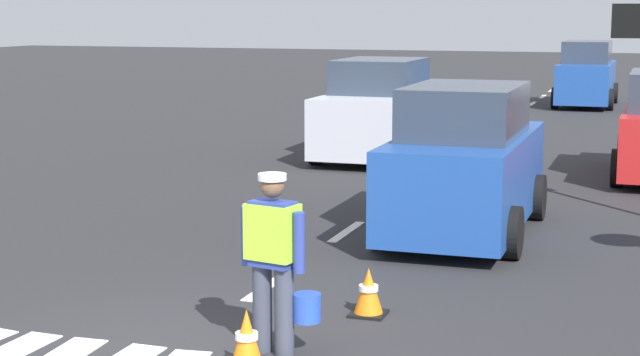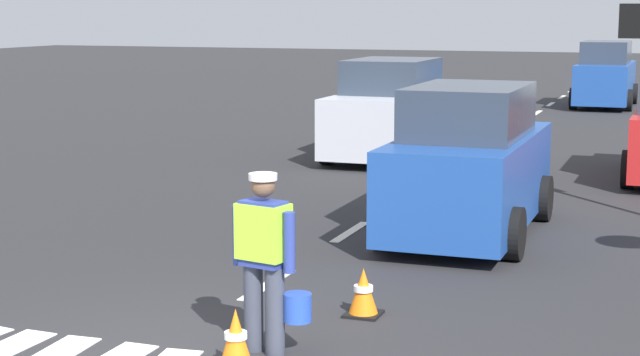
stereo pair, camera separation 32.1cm
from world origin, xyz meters
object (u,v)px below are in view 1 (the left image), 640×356
(car_outgoing_ahead, at_px, (465,165))
(car_oncoming_lead, at_px, (379,112))
(car_outgoing_far, at_px, (586,76))
(road_worker, at_px, (275,254))
(traffic_cone_near, at_px, (247,341))
(traffic_cone_far, at_px, (369,292))

(car_outgoing_ahead, distance_m, car_oncoming_lead, 7.48)
(car_outgoing_far, distance_m, car_oncoming_lead, 13.94)
(road_worker, height_order, traffic_cone_near, road_worker)
(road_worker, xyz_separation_m, traffic_cone_far, (0.48, 1.41, -0.68))
(traffic_cone_near, bearing_deg, car_oncoming_lead, 100.36)
(car_outgoing_far, xyz_separation_m, car_oncoming_lead, (-3.25, -13.55, -0.01))
(road_worker, xyz_separation_m, traffic_cone_near, (-0.07, -0.54, -0.66))
(road_worker, bearing_deg, traffic_cone_near, -97.24)
(car_outgoing_far, xyz_separation_m, car_outgoing_ahead, (-0.14, -20.35, -0.00))
(road_worker, bearing_deg, car_oncoming_lead, 101.10)
(traffic_cone_near, relative_size, car_outgoing_far, 0.13)
(traffic_cone_near, bearing_deg, car_outgoing_far, 88.08)
(car_oncoming_lead, bearing_deg, road_worker, -78.90)
(car_outgoing_far, relative_size, car_outgoing_ahead, 1.02)
(car_outgoing_far, bearing_deg, road_worker, -91.81)
(road_worker, relative_size, car_outgoing_far, 0.39)
(car_outgoing_far, height_order, car_oncoming_lead, car_outgoing_far)
(car_outgoing_far, bearing_deg, traffic_cone_far, -90.80)
(car_outgoing_ahead, bearing_deg, car_oncoming_lead, 114.57)
(traffic_cone_far, xyz_separation_m, car_outgoing_ahead, (0.20, 4.19, 0.73))
(car_outgoing_far, bearing_deg, car_outgoing_ahead, -90.40)
(road_worker, distance_m, car_oncoming_lead, 12.64)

